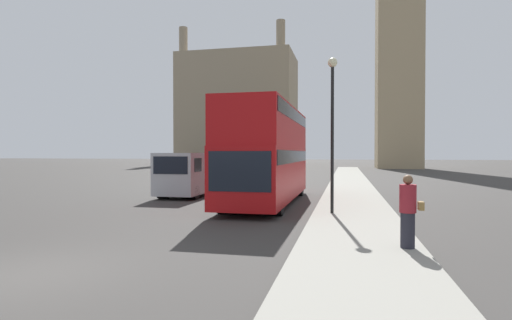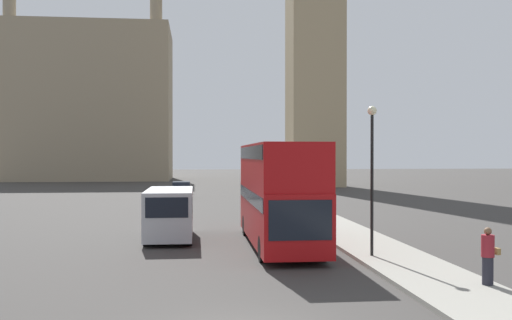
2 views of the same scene
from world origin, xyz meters
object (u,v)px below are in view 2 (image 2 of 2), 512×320
object	(u,v)px
white_van	(170,213)
red_double_decker_bus	(279,190)
pedestrian	(488,256)
street_lamp	(372,158)
parked_sedan	(181,191)

from	to	relation	value
white_van	red_double_decker_bus	bearing A→B (deg)	-26.78
pedestrian	street_lamp	distance (m)	6.33
red_double_decker_bus	pedestrian	world-z (taller)	red_double_decker_bus
white_van	street_lamp	world-z (taller)	street_lamp
parked_sedan	red_double_decker_bus	bearing A→B (deg)	-80.15
red_double_decker_bus	parked_sedan	bearing A→B (deg)	99.85
red_double_decker_bus	parked_sedan	distance (m)	29.55
parked_sedan	white_van	bearing A→B (deg)	-89.77
pedestrian	street_lamp	world-z (taller)	street_lamp
pedestrian	parked_sedan	size ratio (longest dim) A/B	0.41
red_double_decker_bus	street_lamp	xyz separation A→B (m)	(3.15, -3.53, 1.45)
pedestrian	parked_sedan	distance (m)	39.18
white_van	parked_sedan	size ratio (longest dim) A/B	1.35
red_double_decker_bus	street_lamp	world-z (taller)	street_lamp
red_double_decker_bus	street_lamp	bearing A→B (deg)	-48.28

